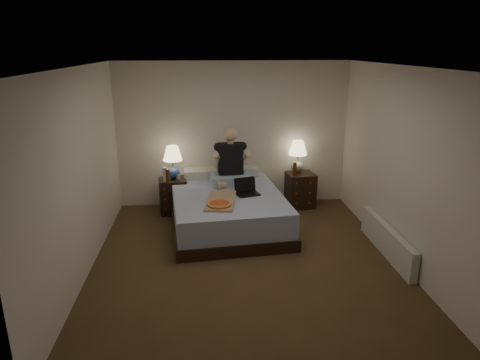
{
  "coord_description": "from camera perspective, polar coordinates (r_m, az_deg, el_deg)",
  "views": [
    {
      "loc": [
        -0.54,
        -5.05,
        2.73
      ],
      "look_at": [
        0.0,
        0.9,
        0.85
      ],
      "focal_mm": 32.0,
      "sensor_mm": 36.0,
      "label": 1
    }
  ],
  "objects": [
    {
      "name": "nightstand_left",
      "position": [
        7.36,
        -8.91,
        -2.07
      ],
      "size": [
        0.5,
        0.46,
        0.59
      ],
      "primitive_type": "cube",
      "rotation": [
        0.0,
        0.0,
        0.12
      ],
      "color": "black",
      "rests_on": "floor"
    },
    {
      "name": "wall_back",
      "position": [
        7.47,
        -0.93,
        6.03
      ],
      "size": [
        4.0,
        0.0,
        2.5
      ],
      "primitive_type": "cube",
      "rotation": [
        1.57,
        0.0,
        0.0
      ],
      "color": "white",
      "rests_on": "ground"
    },
    {
      "name": "wall_front",
      "position": [
        3.21,
        5.13,
        -10.02
      ],
      "size": [
        4.0,
        0.0,
        2.5
      ],
      "primitive_type": "cube",
      "rotation": [
        -1.57,
        0.0,
        0.0
      ],
      "color": "white",
      "rests_on": "ground"
    },
    {
      "name": "soda_can",
      "position": [
        7.16,
        -8.24,
        0.33
      ],
      "size": [
        0.07,
        0.07,
        0.1
      ],
      "primitive_type": "cylinder",
      "color": "#A3A29E",
      "rests_on": "nightstand_left"
    },
    {
      "name": "wall_left",
      "position": [
        5.46,
        -20.49,
        0.62
      ],
      "size": [
        0.0,
        4.5,
        2.5
      ],
      "primitive_type": "cube",
      "rotation": [
        1.57,
        0.0,
        1.57
      ],
      "color": "white",
      "rests_on": "ground"
    },
    {
      "name": "wall_right",
      "position": [
        5.84,
        20.8,
        1.64
      ],
      "size": [
        0.0,
        4.5,
        2.5
      ],
      "primitive_type": "cube",
      "rotation": [
        1.57,
        0.0,
        -1.57
      ],
      "color": "white",
      "rests_on": "ground"
    },
    {
      "name": "water_bottle",
      "position": [
        7.11,
        -9.97,
        0.74
      ],
      "size": [
        0.07,
        0.07,
        0.25
      ],
      "primitive_type": "cylinder",
      "color": "silver",
      "rests_on": "nightstand_left"
    },
    {
      "name": "ceiling",
      "position": [
        5.08,
        0.94,
        14.88
      ],
      "size": [
        4.0,
        4.5,
        0.0
      ],
      "primitive_type": "cube",
      "rotation": [
        3.14,
        0.0,
        0.0
      ],
      "color": "white",
      "rests_on": "ground"
    },
    {
      "name": "person",
      "position": [
        6.94,
        -1.23,
        3.15
      ],
      "size": [
        0.69,
        0.56,
        0.93
      ],
      "primitive_type": null,
      "rotation": [
        0.0,
        0.0,
        0.06
      ],
      "color": "black",
      "rests_on": "bed"
    },
    {
      "name": "laptop",
      "position": [
        6.51,
        1.03,
        -0.97
      ],
      "size": [
        0.4,
        0.36,
        0.24
      ],
      "primitive_type": null,
      "rotation": [
        0.0,
        0.0,
        0.28
      ],
      "color": "black",
      "rests_on": "bed"
    },
    {
      "name": "floor",
      "position": [
        5.76,
        0.82,
        -10.8
      ],
      "size": [
        4.0,
        4.5,
        0.0
      ],
      "primitive_type": "cube",
      "color": "brown",
      "rests_on": "ground"
    },
    {
      "name": "lamp_left",
      "position": [
        7.21,
        -8.93,
        2.32
      ],
      "size": [
        0.41,
        0.41,
        0.56
      ],
      "primitive_type": null,
      "rotation": [
        0.0,
        0.0,
        0.33
      ],
      "color": "navy",
      "rests_on": "nightstand_left"
    },
    {
      "name": "bed",
      "position": [
        6.74,
        -1.75,
        -3.89
      ],
      "size": [
        1.85,
        2.35,
        0.55
      ],
      "primitive_type": "cube",
      "rotation": [
        0.0,
        0.0,
        0.1
      ],
      "color": "#526AA5",
      "rests_on": "floor"
    },
    {
      "name": "nightstand_right",
      "position": [
        7.61,
        8.03,
        -1.32
      ],
      "size": [
        0.51,
        0.47,
        0.61
      ],
      "primitive_type": "cube",
      "rotation": [
        0.0,
        0.0,
        0.1
      ],
      "color": "black",
      "rests_on": "floor"
    },
    {
      "name": "lamp_right",
      "position": [
        7.52,
        7.67,
        3.1
      ],
      "size": [
        0.37,
        0.37,
        0.56
      ],
      "primitive_type": null,
      "rotation": [
        0.0,
        0.0,
        -0.19
      ],
      "color": "#9A9B92",
      "rests_on": "nightstand_right"
    },
    {
      "name": "beer_bottle_right",
      "position": [
        7.37,
        7.33,
        1.51
      ],
      "size": [
        0.06,
        0.06,
        0.23
      ],
      "primitive_type": "cylinder",
      "color": "#55300C",
      "rests_on": "nightstand_right"
    },
    {
      "name": "radiator",
      "position": [
        6.2,
        18.99,
        -7.63
      ],
      "size": [
        0.1,
        1.6,
        0.4
      ],
      "primitive_type": "cube",
      "color": "silver",
      "rests_on": "floor"
    },
    {
      "name": "pizza_box",
      "position": [
        6.04,
        -2.78,
        -3.32
      ],
      "size": [
        0.51,
        0.81,
        0.08
      ],
      "primitive_type": null,
      "rotation": [
        0.0,
        0.0,
        -0.15
      ],
      "color": "tan",
      "rests_on": "bed"
    },
    {
      "name": "beer_bottle_left",
      "position": [
        7.05,
        -9.58,
        0.55
      ],
      "size": [
        0.06,
        0.06,
        0.23
      ],
      "primitive_type": "cylinder",
      "color": "#5E2E0D",
      "rests_on": "nightstand_left"
    }
  ]
}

